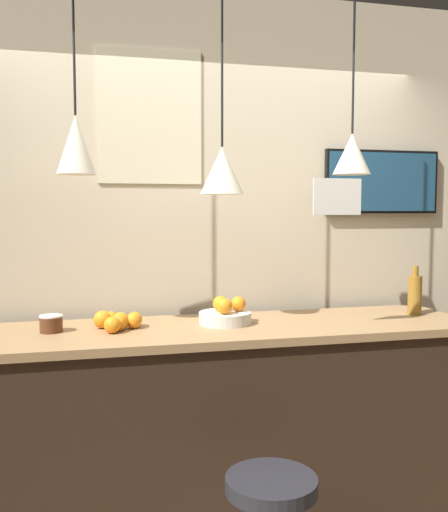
{
  "coord_description": "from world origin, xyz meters",
  "views": [
    {
      "loc": [
        -0.67,
        -2.11,
        1.68
      ],
      "look_at": [
        0.0,
        0.62,
        1.46
      ],
      "focal_mm": 40.0,
      "sensor_mm": 36.0,
      "label": 1
    }
  ],
  "objects_px": {
    "fruit_bowl": "(226,315)",
    "juice_bottle": "(415,294)",
    "mounted_tv": "(382,182)",
    "spread_jar": "(51,324)"
  },
  "relations": [
    {
      "from": "fruit_bowl",
      "to": "mounted_tv",
      "type": "height_order",
      "value": "mounted_tv"
    },
    {
      "from": "fruit_bowl",
      "to": "spread_jar",
      "type": "xyz_separation_m",
      "value": [
        -0.85,
        0.0,
        -0.01
      ]
    },
    {
      "from": "mounted_tv",
      "to": "juice_bottle",
      "type": "bearing_deg",
      "value": -87.4
    },
    {
      "from": "fruit_bowl",
      "to": "juice_bottle",
      "type": "relative_size",
      "value": 0.99
    },
    {
      "from": "fruit_bowl",
      "to": "juice_bottle",
      "type": "distance_m",
      "value": 1.08
    },
    {
      "from": "juice_bottle",
      "to": "spread_jar",
      "type": "relative_size",
      "value": 2.49
    },
    {
      "from": "fruit_bowl",
      "to": "juice_bottle",
      "type": "bearing_deg",
      "value": 0.07
    },
    {
      "from": "spread_jar",
      "to": "juice_bottle",
      "type": "bearing_deg",
      "value": 0.0
    },
    {
      "from": "juice_bottle",
      "to": "mounted_tv",
      "type": "relative_size",
      "value": 0.37
    },
    {
      "from": "fruit_bowl",
      "to": "mounted_tv",
      "type": "relative_size",
      "value": 0.36
    }
  ]
}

